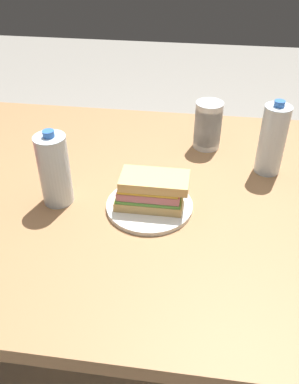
# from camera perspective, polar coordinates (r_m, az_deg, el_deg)

# --- Properties ---
(ground_plane) EXTENTS (8.00, 8.00, 0.00)m
(ground_plane) POSITION_cam_1_polar(r_m,az_deg,el_deg) (1.69, 2.93, -22.03)
(ground_plane) COLOR gray
(dining_table) EXTENTS (1.69, 1.01, 0.78)m
(dining_table) POSITION_cam_1_polar(r_m,az_deg,el_deg) (1.16, 3.95, -3.94)
(dining_table) COLOR #9E7047
(dining_table) RESTS_ON ground_plane
(paper_plate) EXTENTS (0.22, 0.22, 0.01)m
(paper_plate) POSITION_cam_1_polar(r_m,az_deg,el_deg) (1.06, -0.00, -1.91)
(paper_plate) COLOR white
(paper_plate) RESTS_ON dining_table
(sandwich) EXTENTS (0.18, 0.10, 0.08)m
(sandwich) POSITION_cam_1_polar(r_m,az_deg,el_deg) (1.03, 0.22, 0.17)
(sandwich) COLOR #DBB26B
(sandwich) RESTS_ON paper_plate
(water_bottle_tall) EXTENTS (0.07, 0.07, 0.22)m
(water_bottle_tall) POSITION_cam_1_polar(r_m,az_deg,el_deg) (1.20, 16.62, 6.95)
(water_bottle_tall) COLOR silver
(water_bottle_tall) RESTS_ON dining_table
(plastic_cup_stack) EXTENTS (0.08, 0.08, 0.15)m
(plastic_cup_stack) POSITION_cam_1_polar(r_m,az_deg,el_deg) (1.30, 8.08, 9.14)
(plastic_cup_stack) COLOR silver
(plastic_cup_stack) RESTS_ON dining_table
(water_bottle_spare) EXTENTS (0.08, 0.08, 0.21)m
(water_bottle_spare) POSITION_cam_1_polar(r_m,az_deg,el_deg) (1.06, -13.03, 3.01)
(water_bottle_spare) COLOR silver
(water_bottle_spare) RESTS_ON dining_table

